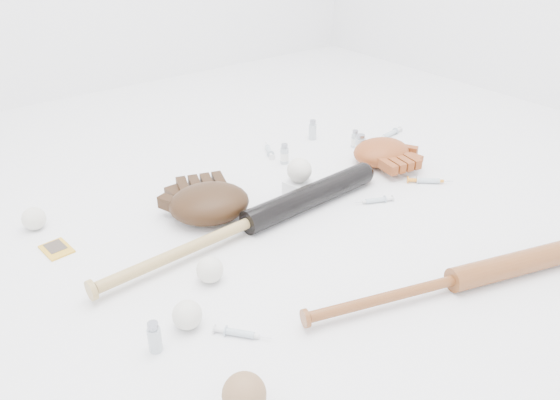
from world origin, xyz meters
TOP-DOWN VIEW (x-y plane):
  - bat_dark at (-0.12, 0.05)m, footprint 0.97×0.12m
  - bat_wood at (0.12, -0.44)m, footprint 0.79×0.29m
  - glove_dark at (-0.16, 0.19)m, footprint 0.35×0.35m
  - glove_tan at (0.50, 0.14)m, footprint 0.28×0.28m
  - trading_card at (-0.57, 0.29)m, footprint 0.07×0.09m
  - pedestal at (0.13, 0.15)m, footprint 0.09×0.09m
  - baseball_on_pedestal at (0.13, 0.15)m, footprint 0.08×0.08m
  - baseball_left at (-0.44, -0.18)m, footprint 0.06×0.06m
  - baseball_upper at (-0.58, 0.43)m, footprint 0.06×0.06m
  - baseball_mid at (-0.31, -0.07)m, footprint 0.07×0.07m
  - baseball_aged at (-0.46, -0.43)m, footprint 0.08×0.08m
  - syringe_0 at (-0.36, -0.27)m, footprint 0.11×0.12m
  - syringe_1 at (0.28, -0.04)m, footprint 0.13×0.08m
  - syringe_2 at (0.24, 0.45)m, footprint 0.09×0.15m
  - syringe_3 at (0.51, -0.05)m, footprint 0.14×0.13m
  - syringe_4 at (0.70, 0.29)m, footprint 0.17×0.05m
  - vial_0 at (0.45, 0.45)m, footprint 0.03×0.03m
  - vial_1 at (0.52, 0.30)m, footprint 0.03×0.03m
  - vial_2 at (0.23, 0.35)m, footprint 0.03×0.03m
  - vial_3 at (0.48, 0.23)m, footprint 0.04×0.04m
  - vial_4 at (-0.52, -0.20)m, footprint 0.03×0.03m

SIDE VIEW (x-z plane):
  - trading_card at x=-0.57m, z-range 0.00..0.00m
  - syringe_1 at x=0.28m, z-range 0.00..0.02m
  - syringe_0 at x=-0.36m, z-range 0.00..0.02m
  - syringe_2 at x=0.24m, z-range 0.00..0.02m
  - syringe_3 at x=0.51m, z-range 0.00..0.02m
  - syringe_4 at x=0.70m, z-range 0.00..0.02m
  - pedestal at x=0.13m, z-range 0.00..0.04m
  - bat_wood at x=0.12m, z-range 0.00..0.06m
  - baseball_upper at x=-0.58m, z-range 0.00..0.06m
  - baseball_left at x=-0.44m, z-range 0.00..0.06m
  - baseball_mid at x=-0.31m, z-range 0.00..0.07m
  - vial_1 at x=0.52m, z-range 0.00..0.07m
  - bat_dark at x=-0.12m, z-range 0.00..0.07m
  - vial_4 at x=-0.52m, z-range 0.00..0.07m
  - vial_2 at x=0.23m, z-range 0.00..0.07m
  - vial_0 at x=0.45m, z-range 0.00..0.08m
  - baseball_aged at x=-0.46m, z-range 0.00..0.08m
  - vial_3 at x=0.48m, z-range 0.00..0.08m
  - glove_tan at x=0.50m, z-range 0.00..0.09m
  - glove_dark at x=-0.16m, z-range 0.00..0.10m
  - baseball_on_pedestal at x=0.13m, z-range 0.04..0.12m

